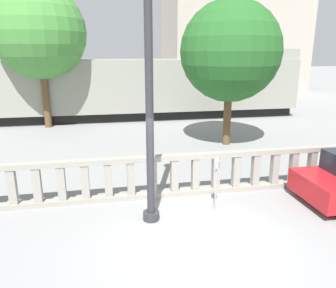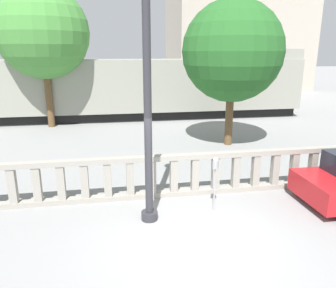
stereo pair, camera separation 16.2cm
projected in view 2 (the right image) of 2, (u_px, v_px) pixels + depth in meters
ground_plane at (195, 243)px, 6.92m from camera, size 160.00×160.00×0.00m
balustrade at (174, 176)px, 9.07m from camera, size 17.51×0.24×1.21m
lamppost at (147, 85)px, 7.05m from camera, size 0.39×0.39×6.15m
parking_meter at (215, 169)px, 8.09m from camera, size 0.16×0.16×1.42m
train_near at (137, 88)px, 19.68m from camera, size 20.18×3.12×4.09m
building_block at (237, 21)px, 34.90m from camera, size 13.94×8.99×14.25m
tree_left at (232, 51)px, 13.30m from camera, size 4.12×4.12×6.00m
tree_right at (43, 33)px, 16.47m from camera, size 4.64×4.64×7.17m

